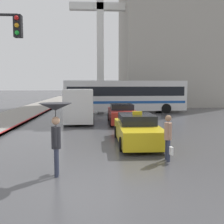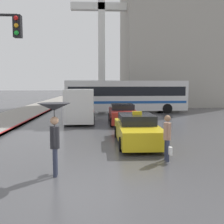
# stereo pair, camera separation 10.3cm
# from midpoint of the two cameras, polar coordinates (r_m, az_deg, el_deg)

# --- Properties ---
(ground_plane) EXTENTS (300.00, 300.00, 0.00)m
(ground_plane) POSITION_cam_midpoint_polar(r_m,az_deg,el_deg) (6.88, -0.65, -17.53)
(ground_plane) COLOR #424244
(taxi) EXTENTS (1.91, 4.69, 1.53)m
(taxi) POSITION_cam_midpoint_polar(r_m,az_deg,el_deg) (12.46, 5.65, -3.87)
(taxi) COLOR gold
(taxi) RESTS_ON ground_plane
(sedan_red) EXTENTS (1.91, 4.77, 1.39)m
(sedan_red) POSITION_cam_midpoint_polar(r_m,az_deg,el_deg) (19.11, 2.41, -0.44)
(sedan_red) COLOR maroon
(sedan_red) RESTS_ON ground_plane
(ambulance_van) EXTENTS (2.19, 5.55, 2.45)m
(ambulance_van) POSITION_cam_midpoint_polar(r_m,az_deg,el_deg) (19.95, -6.78, 1.79)
(ambulance_van) COLOR silver
(ambulance_van) RESTS_ON ground_plane
(city_bus) EXTENTS (12.22, 3.25, 3.21)m
(city_bus) POSITION_cam_midpoint_polar(r_m,az_deg,el_deg) (26.52, 3.17, 3.71)
(city_bus) COLOR silver
(city_bus) RESTS_ON ground_plane
(pedestrian_with_umbrella) EXTENTS (0.97, 0.97, 2.21)m
(pedestrian_with_umbrella) POSITION_cam_midpoint_polar(r_m,az_deg,el_deg) (7.95, -12.09, -1.40)
(pedestrian_with_umbrella) COLOR #2D3347
(pedestrian_with_umbrella) RESTS_ON ground_plane
(pedestrian_man) EXTENTS (0.28, 0.55, 1.67)m
(pedestrian_man) POSITION_cam_midpoint_polar(r_m,az_deg,el_deg) (9.67, 12.26, -5.02)
(pedestrian_man) COLOR #2D3347
(pedestrian_man) RESTS_ON ground_plane
(building_tower_near) EXTENTS (13.44, 13.59, 25.74)m
(building_tower_near) POSITION_cam_midpoint_polar(r_m,az_deg,el_deg) (41.10, 12.69, 19.89)
(building_tower_near) COLOR #A39E93
(building_tower_near) RESTS_ON ground_plane
(building_tower_far) EXTENTS (11.66, 11.47, 31.70)m
(building_tower_far) POSITION_cam_midpoint_polar(r_m,az_deg,el_deg) (61.71, 20.26, 17.67)
(building_tower_far) COLOR brown
(building_tower_far) RESTS_ON ground_plane
(monument_cross) EXTENTS (7.90, 0.90, 17.95)m
(monument_cross) POSITION_cam_midpoint_polar(r_m,az_deg,el_deg) (35.92, -2.22, 17.72)
(monument_cross) COLOR white
(monument_cross) RESTS_ON ground_plane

